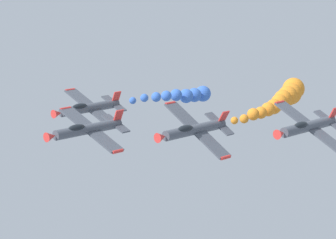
% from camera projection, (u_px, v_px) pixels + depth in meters
% --- Properties ---
extents(airplane_lead, '(8.97, 10.35, 3.98)m').
position_uv_depth(airplane_lead, '(87.00, 129.00, 85.76)').
color(airplane_lead, '#474C56').
extents(airplane_left_inner, '(8.38, 10.35, 5.23)m').
position_uv_depth(airplane_left_inner, '(194.00, 130.00, 83.97)').
color(airplane_left_inner, '#474C56').
extents(smoke_trail_left_inner, '(6.80, 20.28, 3.26)m').
position_uv_depth(smoke_trail_left_inner, '(285.00, 97.00, 101.01)').
color(smoke_trail_left_inner, orange).
extents(airplane_right_inner, '(8.93, 10.35, 4.10)m').
position_uv_depth(airplane_right_inner, '(89.00, 108.00, 97.86)').
color(airplane_right_inner, '#474C56').
extents(smoke_trail_right_inner, '(3.72, 17.96, 3.04)m').
position_uv_depth(smoke_trail_right_inner, '(187.00, 95.00, 112.88)').
color(smoke_trail_right_inner, blue).
extents(airplane_left_outer, '(8.67, 10.35, 4.68)m').
position_uv_depth(airplane_left_outer, '(308.00, 126.00, 84.16)').
color(airplane_left_outer, '#474C56').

